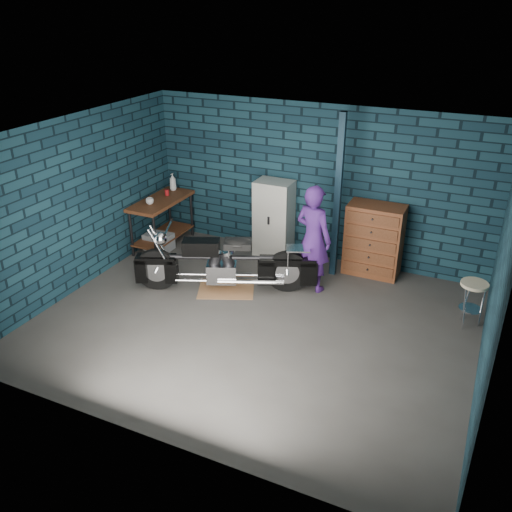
{
  "coord_description": "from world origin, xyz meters",
  "views": [
    {
      "loc": [
        2.78,
        -5.99,
        4.26
      ],
      "look_at": [
        -0.12,
        0.3,
        0.91
      ],
      "focal_mm": 38.0,
      "sensor_mm": 36.0,
      "label": 1
    }
  ],
  "objects_px": {
    "locker": "(274,219)",
    "shop_stool": "(471,304)",
    "storage_bin": "(159,242)",
    "person": "(313,239)",
    "tool_chest": "(374,240)",
    "motorcycle": "(225,259)",
    "workbench": "(163,223)"
  },
  "relations": [
    {
      "from": "person",
      "to": "shop_stool",
      "type": "relative_size",
      "value": 2.5
    },
    {
      "from": "locker",
      "to": "tool_chest",
      "type": "relative_size",
      "value": 1.13
    },
    {
      "from": "shop_stool",
      "to": "person",
      "type": "bearing_deg",
      "value": 177.13
    },
    {
      "from": "locker",
      "to": "shop_stool",
      "type": "distance_m",
      "value": 3.61
    },
    {
      "from": "workbench",
      "to": "shop_stool",
      "type": "bearing_deg",
      "value": -5.32
    },
    {
      "from": "workbench",
      "to": "tool_chest",
      "type": "distance_m",
      "value": 3.85
    },
    {
      "from": "workbench",
      "to": "storage_bin",
      "type": "xyz_separation_m",
      "value": [
        0.02,
        -0.2,
        -0.3
      ]
    },
    {
      "from": "storage_bin",
      "to": "tool_chest",
      "type": "height_order",
      "value": "tool_chest"
    },
    {
      "from": "locker",
      "to": "shop_stool",
      "type": "relative_size",
      "value": 2.0
    },
    {
      "from": "shop_stool",
      "to": "locker",
      "type": "bearing_deg",
      "value": 163.55
    },
    {
      "from": "storage_bin",
      "to": "tool_chest",
      "type": "relative_size",
      "value": 0.41
    },
    {
      "from": "workbench",
      "to": "tool_chest",
      "type": "height_order",
      "value": "tool_chest"
    },
    {
      "from": "storage_bin",
      "to": "person",
      "type": "bearing_deg",
      "value": -3.6
    },
    {
      "from": "tool_chest",
      "to": "shop_stool",
      "type": "height_order",
      "value": "tool_chest"
    },
    {
      "from": "shop_stool",
      "to": "storage_bin",
      "type": "bearing_deg",
      "value": 176.72
    },
    {
      "from": "workbench",
      "to": "person",
      "type": "relative_size",
      "value": 0.81
    },
    {
      "from": "motorcycle",
      "to": "shop_stool",
      "type": "relative_size",
      "value": 3.55
    },
    {
      "from": "motorcycle",
      "to": "storage_bin",
      "type": "xyz_separation_m",
      "value": [
        -1.83,
        0.83,
        -0.38
      ]
    },
    {
      "from": "workbench",
      "to": "tool_chest",
      "type": "relative_size",
      "value": 1.16
    },
    {
      "from": "motorcycle",
      "to": "person",
      "type": "height_order",
      "value": "person"
    },
    {
      "from": "storage_bin",
      "to": "shop_stool",
      "type": "xyz_separation_m",
      "value": [
        5.44,
        -0.31,
        0.19
      ]
    },
    {
      "from": "workbench",
      "to": "motorcycle",
      "type": "distance_m",
      "value": 2.12
    },
    {
      "from": "locker",
      "to": "tool_chest",
      "type": "bearing_deg",
      "value": 0.0
    },
    {
      "from": "person",
      "to": "tool_chest",
      "type": "height_order",
      "value": "person"
    },
    {
      "from": "person",
      "to": "locker",
      "type": "relative_size",
      "value": 1.25
    },
    {
      "from": "locker",
      "to": "storage_bin",
      "type": "bearing_deg",
      "value": -160.51
    },
    {
      "from": "person",
      "to": "tool_chest",
      "type": "bearing_deg",
      "value": -112.86
    },
    {
      "from": "workbench",
      "to": "locker",
      "type": "relative_size",
      "value": 1.02
    },
    {
      "from": "tool_chest",
      "to": "person",
      "type": "bearing_deg",
      "value": -129.85
    },
    {
      "from": "workbench",
      "to": "tool_chest",
      "type": "xyz_separation_m",
      "value": [
        3.81,
        0.51,
        0.15
      ]
    },
    {
      "from": "person",
      "to": "tool_chest",
      "type": "xyz_separation_m",
      "value": [
        0.75,
        0.9,
        -0.25
      ]
    },
    {
      "from": "person",
      "to": "storage_bin",
      "type": "xyz_separation_m",
      "value": [
        -3.04,
        0.19,
        -0.71
      ]
    }
  ]
}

